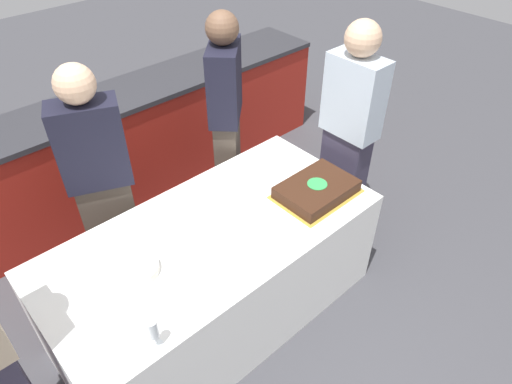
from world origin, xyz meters
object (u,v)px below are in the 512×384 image
person_seated_right (348,135)px  cake (317,189)px  wine_glass (153,330)px  person_standing_back (102,183)px  plate_stack (136,269)px  person_cutting_cake (227,124)px

person_seated_right → cake: bearing=-70.7°
wine_glass → person_standing_back: person_standing_back is taller
person_standing_back → plate_stack: bearing=98.8°
wine_glass → person_cutting_cake: 1.73m
wine_glass → person_standing_back: 1.17m
person_cutting_cake → person_standing_back: person_cutting_cake is taller
person_seated_right → person_standing_back: bearing=-114.8°
cake → person_standing_back: size_ratio=0.31×
plate_stack → person_seated_right: person_seated_right is taller
wine_glass → person_seated_right: 1.89m
cake → person_standing_back: bearing=138.4°
cake → person_cutting_cake: bearing=90.0°
wine_glass → person_seated_right: person_seated_right is taller
person_cutting_cake → person_standing_back: (-0.99, 0.00, -0.02)m
cake → person_standing_back: person_standing_back is taller
plate_stack → person_standing_back: person_standing_back is taller
plate_stack → wine_glass: size_ratio=1.33×
wine_glass → plate_stack: bearing=70.0°
wine_glass → person_cutting_cake: bearing=40.1°
cake → person_standing_back: (-0.99, 0.88, 0.06)m
plate_stack → person_cutting_cake: 1.36m
person_standing_back → person_cutting_cake: bearing=-156.8°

